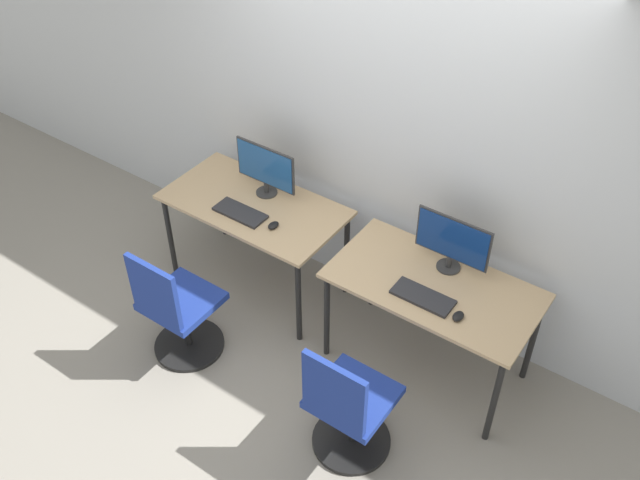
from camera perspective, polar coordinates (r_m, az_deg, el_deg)
ground_plane at (r=4.97m, az=-0.91°, el=-8.76°), size 20.00×20.00×0.00m
wall_back at (r=4.58m, az=4.87°, el=9.26°), size 12.00×0.05×2.80m
desk_left at (r=5.02m, az=-5.27°, el=2.24°), size 1.28×0.68×0.75m
monitor_left at (r=4.94m, az=-4.39°, el=5.74°), size 0.49×0.15×0.38m
keyboard_left at (r=4.88m, az=-6.40°, el=2.19°), size 0.38×0.16×0.02m
mouse_left at (r=4.75m, az=-3.76°, el=1.18°), size 0.06×0.09×0.03m
office_chair_left at (r=4.77m, az=-11.33°, el=-5.75°), size 0.48×0.48×0.90m
desk_right at (r=4.45m, az=9.02°, el=-4.23°), size 1.28×0.68×0.75m
monitor_right at (r=4.38m, az=10.54°, el=-0.14°), size 0.49×0.15×0.38m
keyboard_right at (r=4.29m, az=8.23°, el=-4.52°), size 0.38×0.16×0.02m
mouse_right at (r=4.20m, az=11.00°, el=-6.00°), size 0.06×0.09×0.03m
office_chair_right at (r=4.19m, az=2.25°, el=-13.46°), size 0.48×0.48×0.90m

